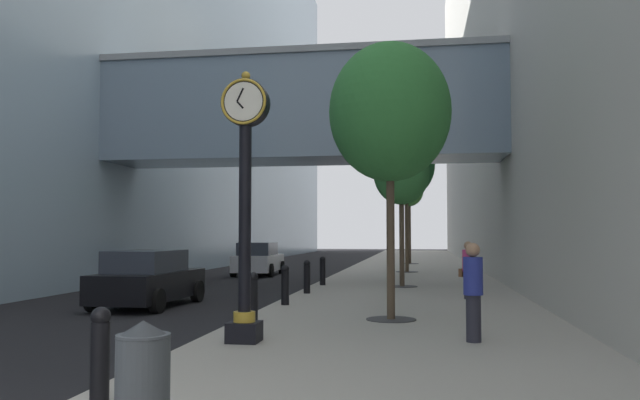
% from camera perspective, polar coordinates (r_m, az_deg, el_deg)
% --- Properties ---
extents(ground_plane, '(110.00, 110.00, 0.00)m').
position_cam_1_polar(ground_plane, '(31.74, 1.67, -6.71)').
color(ground_plane, black).
rests_on(ground_plane, ground).
extents(sidewalk_right, '(7.10, 80.00, 0.14)m').
position_cam_1_polar(sidewalk_right, '(34.48, 8.20, -6.27)').
color(sidewalk_right, '#9E998E').
rests_on(sidewalk_right, ground).
extents(building_block_left, '(24.38, 80.00, 29.55)m').
position_cam_1_polar(building_block_left, '(40.08, -16.32, 15.51)').
color(building_block_left, '#849EB2').
rests_on(building_block_left, ground).
extents(building_block_right, '(9.00, 80.00, 28.50)m').
position_cam_1_polar(building_block_right, '(37.32, 21.01, 16.28)').
color(building_block_right, '#B7B2A8').
rests_on(building_block_right, ground).
extents(street_clock, '(0.84, 0.55, 4.79)m').
position_cam_1_polar(street_clock, '(11.35, -6.71, 0.75)').
color(street_clock, black).
rests_on(street_clock, sidewalk_right).
extents(bollard_nearest, '(0.22, 0.22, 1.07)m').
position_cam_1_polar(bollard_nearest, '(7.77, -19.04, -12.73)').
color(bollard_nearest, black).
rests_on(bollard_nearest, sidewalk_right).
extents(bollard_third, '(0.22, 0.22, 1.07)m').
position_cam_1_polar(bollard_third, '(13.96, -6.00, -8.50)').
color(bollard_third, black).
rests_on(bollard_third, sidewalk_right).
extents(bollard_fourth, '(0.22, 0.22, 1.07)m').
position_cam_1_polar(bollard_fourth, '(17.19, -3.13, -7.48)').
color(bollard_fourth, black).
rests_on(bollard_fourth, sidewalk_right).
extents(bollard_fifth, '(0.22, 0.22, 1.07)m').
position_cam_1_polar(bollard_fifth, '(20.44, -1.18, -6.78)').
color(bollard_fifth, black).
rests_on(bollard_fifth, sidewalk_right).
extents(bollard_sixth, '(0.22, 0.22, 1.07)m').
position_cam_1_polar(bollard_sixth, '(23.72, 0.24, -6.26)').
color(bollard_sixth, black).
rests_on(bollard_sixth, sidewalk_right).
extents(street_tree_near, '(2.72, 2.72, 6.18)m').
position_cam_1_polar(street_tree_near, '(14.49, 6.25, 7.75)').
color(street_tree_near, '#333335').
rests_on(street_tree_near, sidewalk_right).
extents(street_tree_mid_near, '(2.02, 2.02, 5.27)m').
position_cam_1_polar(street_tree_mid_near, '(23.27, 7.27, 2.35)').
color(street_tree_mid_near, '#333335').
rests_on(street_tree_mid_near, sidewalk_right).
extents(street_tree_mid_far, '(2.85, 2.85, 6.99)m').
position_cam_1_polar(street_tree_mid_far, '(32.29, 7.71, 3.10)').
color(street_tree_mid_far, '#333335').
rests_on(street_tree_mid_far, sidewalk_right).
extents(street_tree_far, '(1.82, 1.82, 5.74)m').
position_cam_1_polar(street_tree_far, '(41.14, 7.97, 0.80)').
color(street_tree_far, '#333335').
rests_on(street_tree_far, sidewalk_right).
extents(trash_bin, '(0.53, 0.53, 1.05)m').
position_cam_1_polar(trash_bin, '(6.59, -15.54, -14.74)').
color(trash_bin, '#383D42').
rests_on(trash_bin, sidewalk_right).
extents(pedestrian_walking, '(0.52, 0.50, 1.67)m').
position_cam_1_polar(pedestrian_walking, '(19.17, 13.08, -5.99)').
color(pedestrian_walking, '#23232D').
rests_on(pedestrian_walking, sidewalk_right).
extents(pedestrian_by_clock, '(0.43, 0.43, 1.73)m').
position_cam_1_polar(pedestrian_by_clock, '(11.61, 13.52, -7.74)').
color(pedestrian_by_clock, '#23232D').
rests_on(pedestrian_by_clock, sidewalk_right).
extents(car_black_near, '(2.06, 4.16, 1.57)m').
position_cam_1_polar(car_black_near, '(18.54, -15.09, -6.84)').
color(car_black_near, black).
rests_on(car_black_near, ground).
extents(car_white_mid, '(2.10, 4.18, 1.61)m').
position_cam_1_polar(car_white_mid, '(31.63, -5.54, -5.29)').
color(car_white_mid, silver).
rests_on(car_white_mid, ground).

